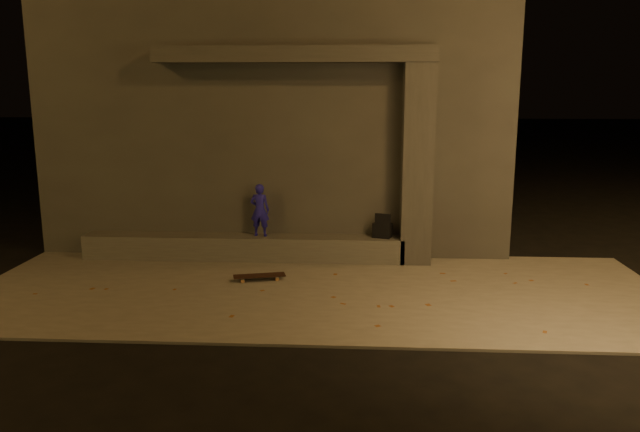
# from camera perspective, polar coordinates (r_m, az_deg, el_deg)

# --- Properties ---
(ground) EXTENTS (120.00, 120.00, 0.00)m
(ground) POSITION_cam_1_polar(r_m,az_deg,el_deg) (8.19, -1.19, -11.40)
(ground) COLOR black
(ground) RESTS_ON ground
(sidewalk) EXTENTS (11.00, 4.40, 0.04)m
(sidewalk) POSITION_cam_1_polar(r_m,az_deg,el_deg) (10.05, -0.28, -6.84)
(sidewalk) COLOR #666059
(sidewalk) RESTS_ON ground
(building) EXTENTS (9.00, 5.10, 5.22)m
(building) POSITION_cam_1_polar(r_m,az_deg,el_deg) (14.11, -3.22, 9.20)
(building) COLOR #3A3735
(building) RESTS_ON ground
(ledge) EXTENTS (6.00, 0.55, 0.45)m
(ledge) POSITION_cam_1_polar(r_m,az_deg,el_deg) (11.83, -7.02, -2.84)
(ledge) COLOR #4B4944
(ledge) RESTS_ON sidewalk
(column) EXTENTS (0.55, 0.55, 3.60)m
(column) POSITION_cam_1_polar(r_m,az_deg,el_deg) (11.39, 8.87, 4.62)
(column) COLOR #3A3735
(column) RESTS_ON sidewalk
(canopy) EXTENTS (5.00, 0.70, 0.28)m
(canopy) POSITION_cam_1_polar(r_m,az_deg,el_deg) (11.38, -2.30, 14.53)
(canopy) COLOR #3A3735
(canopy) RESTS_ON column
(skateboarder) EXTENTS (0.38, 0.27, 0.98)m
(skateboarder) POSITION_cam_1_polar(r_m,az_deg,el_deg) (11.62, -5.52, 0.55)
(skateboarder) COLOR #1B1690
(skateboarder) RESTS_ON ledge
(backpack) EXTENTS (0.38, 0.31, 0.47)m
(backpack) POSITION_cam_1_polar(r_m,az_deg,el_deg) (11.56, 5.72, -1.19)
(backpack) COLOR black
(backpack) RESTS_ON ledge
(skateboard) EXTENTS (0.89, 0.43, 0.09)m
(skateboard) POSITION_cam_1_polar(r_m,az_deg,el_deg) (10.52, -5.56, -5.48)
(skateboard) COLOR black
(skateboard) RESTS_ON sidewalk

